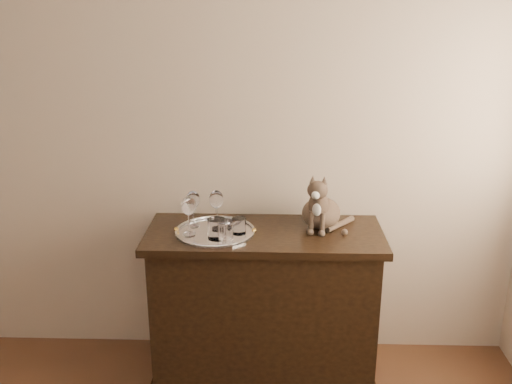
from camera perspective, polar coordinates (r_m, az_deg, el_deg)
wall_back at (r=3.10m, az=-10.24°, el=7.01°), size 4.00×0.10×2.70m
sideboard at (r=3.07m, az=0.81°, el=-11.32°), size 1.20×0.50×0.85m
tray at (r=2.87m, az=-4.10°, el=-4.07°), size 0.40×0.40×0.01m
wine_glass_a at (r=2.92m, az=-6.29°, el=-1.65°), size 0.07×0.07×0.19m
wine_glass_b at (r=2.89m, az=-3.98°, el=-1.69°), size 0.07×0.07×0.20m
wine_glass_c at (r=2.81m, az=-6.74°, el=-2.38°), size 0.07×0.07×0.20m
tumbler_a at (r=2.78m, az=-3.08°, el=-3.80°), size 0.08×0.08×0.09m
tumbler_b at (r=2.77m, az=-3.96°, el=-3.69°), size 0.09×0.09×0.10m
tumbler_c at (r=2.83m, az=-1.72°, el=-3.41°), size 0.07×0.07×0.08m
cat at (r=2.91m, az=6.59°, el=-0.70°), size 0.37×0.35×0.30m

